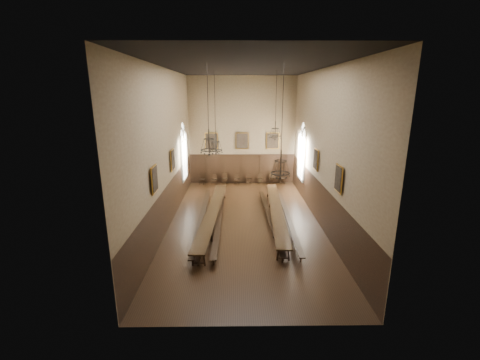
{
  "coord_description": "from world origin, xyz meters",
  "views": [
    {
      "loc": [
        -0.5,
        -18.18,
        7.67
      ],
      "look_at": [
        -0.27,
        1.5,
        2.28
      ],
      "focal_mm": 24.0,
      "sensor_mm": 36.0,
      "label": 1
    }
  ],
  "objects_px": {
    "chair_1": "(214,181)",
    "chair_6": "(272,180)",
    "chair_3": "(237,181)",
    "chair_5": "(260,181)",
    "bench_right_outer": "(288,219)",
    "chandelier_back_left": "(216,145)",
    "table_left": "(213,217)",
    "chandelier_back_right": "(275,132)",
    "chair_0": "(202,181)",
    "chair_4": "(249,181)",
    "bench_right_inner": "(270,219)",
    "table_right": "(276,215)",
    "bench_left_inner": "(220,218)",
    "chandelier_front_right": "(281,167)",
    "bench_left_outer": "(202,218)",
    "chandelier_front_left": "(209,144)",
    "chair_2": "(225,180)",
    "chair_7": "(283,180)"
  },
  "relations": [
    {
      "from": "chair_1",
      "to": "chair_6",
      "type": "relative_size",
      "value": 0.86
    },
    {
      "from": "bench_left_inner",
      "to": "chair_5",
      "type": "relative_size",
      "value": 11.81
    },
    {
      "from": "chair_1",
      "to": "chandelier_front_left",
      "type": "bearing_deg",
      "value": -67.52
    },
    {
      "from": "bench_left_outer",
      "to": "chair_0",
      "type": "distance_m",
      "value": 8.56
    },
    {
      "from": "table_left",
      "to": "chandelier_back_right",
      "type": "relative_size",
      "value": 2.53
    },
    {
      "from": "chandelier_back_left",
      "to": "chair_2",
      "type": "bearing_deg",
      "value": 86.65
    },
    {
      "from": "chandelier_back_right",
      "to": "bench_left_outer",
      "type": "bearing_deg",
      "value": -147.13
    },
    {
      "from": "table_left",
      "to": "chair_3",
      "type": "xyz_separation_m",
      "value": [
        1.48,
        8.69,
        -0.15
      ]
    },
    {
      "from": "chair_6",
      "to": "chandelier_front_right",
      "type": "bearing_deg",
      "value": -96.51
    },
    {
      "from": "chandelier_back_right",
      "to": "chair_7",
      "type": "bearing_deg",
      "value": 75.59
    },
    {
      "from": "chair_0",
      "to": "bench_left_outer",
      "type": "bearing_deg",
      "value": -67.45
    },
    {
      "from": "table_left",
      "to": "chair_0",
      "type": "distance_m",
      "value": 8.78
    },
    {
      "from": "chandelier_back_left",
      "to": "chandelier_front_left",
      "type": "bearing_deg",
      "value": -89.95
    },
    {
      "from": "bench_left_inner",
      "to": "chair_7",
      "type": "xyz_separation_m",
      "value": [
        5.03,
        8.67,
        0.0
      ]
    },
    {
      "from": "bench_right_inner",
      "to": "chair_4",
      "type": "bearing_deg",
      "value": 96.06
    },
    {
      "from": "chair_1",
      "to": "chandelier_front_right",
      "type": "height_order",
      "value": "chandelier_front_right"
    },
    {
      "from": "bench_left_inner",
      "to": "chandelier_back_left",
      "type": "relative_size",
      "value": 2.05
    },
    {
      "from": "bench_left_outer",
      "to": "bench_left_inner",
      "type": "xyz_separation_m",
      "value": [
        1.07,
        -0.04,
        -0.0
      ]
    },
    {
      "from": "chair_6",
      "to": "chair_7",
      "type": "bearing_deg",
      "value": -1.31
    },
    {
      "from": "chair_4",
      "to": "chandelier_front_left",
      "type": "relative_size",
      "value": 0.21
    },
    {
      "from": "chair_3",
      "to": "chair_5",
      "type": "bearing_deg",
      "value": 2.31
    },
    {
      "from": "table_right",
      "to": "chair_1",
      "type": "bearing_deg",
      "value": 117.72
    },
    {
      "from": "chandelier_front_left",
      "to": "table_right",
      "type": "bearing_deg",
      "value": 35.4
    },
    {
      "from": "chandelier_front_right",
      "to": "chair_1",
      "type": "bearing_deg",
      "value": 109.77
    },
    {
      "from": "chandelier_front_right",
      "to": "bench_right_inner",
      "type": "bearing_deg",
      "value": 93.42
    },
    {
      "from": "bench_right_outer",
      "to": "chandelier_back_left",
      "type": "bearing_deg",
      "value": 146.0
    },
    {
      "from": "chair_0",
      "to": "chair_4",
      "type": "distance_m",
      "value": 4.01
    },
    {
      "from": "chair_1",
      "to": "chair_6",
      "type": "distance_m",
      "value": 4.98
    },
    {
      "from": "bench_left_outer",
      "to": "chair_7",
      "type": "relative_size",
      "value": 10.58
    },
    {
      "from": "chair_5",
      "to": "chandelier_back_left",
      "type": "distance_m",
      "value": 7.85
    },
    {
      "from": "bench_right_outer",
      "to": "chair_6",
      "type": "xyz_separation_m",
      "value": [
        -0.03,
        8.79,
        0.03
      ]
    },
    {
      "from": "bench_left_inner",
      "to": "bench_right_inner",
      "type": "bearing_deg",
      "value": -1.6
    },
    {
      "from": "chair_0",
      "to": "chair_7",
      "type": "relative_size",
      "value": 0.94
    },
    {
      "from": "chandelier_front_left",
      "to": "chair_2",
      "type": "bearing_deg",
      "value": 88.26
    },
    {
      "from": "table_left",
      "to": "chair_4",
      "type": "bearing_deg",
      "value": 74.0
    },
    {
      "from": "chair_1",
      "to": "chandelier_back_right",
      "type": "distance_m",
      "value": 8.62
    },
    {
      "from": "chair_1",
      "to": "chandelier_back_right",
      "type": "xyz_separation_m",
      "value": [
        4.48,
        -5.51,
        4.89
      ]
    },
    {
      "from": "bench_right_inner",
      "to": "chandelier_back_right",
      "type": "bearing_deg",
      "value": 79.96
    },
    {
      "from": "bench_left_inner",
      "to": "chair_0",
      "type": "distance_m",
      "value": 8.78
    },
    {
      "from": "bench_right_outer",
      "to": "chair_3",
      "type": "relative_size",
      "value": 10.95
    },
    {
      "from": "table_right",
      "to": "bench_left_inner",
      "type": "bearing_deg",
      "value": -175.01
    },
    {
      "from": "chair_1",
      "to": "chair_6",
      "type": "height_order",
      "value": "chair_6"
    },
    {
      "from": "chandelier_back_left",
      "to": "bench_left_outer",
      "type": "bearing_deg",
      "value": -104.66
    },
    {
      "from": "chandelier_back_left",
      "to": "bench_right_outer",
      "type": "bearing_deg",
      "value": -34.0
    },
    {
      "from": "table_left",
      "to": "chandelier_back_right",
      "type": "distance_m",
      "value": 6.96
    },
    {
      "from": "bench_left_outer",
      "to": "chair_3",
      "type": "bearing_deg",
      "value": 75.98
    },
    {
      "from": "chair_6",
      "to": "chandelier_back_left",
      "type": "distance_m",
      "value": 8.31
    },
    {
      "from": "chair_0",
      "to": "chair_2",
      "type": "relative_size",
      "value": 0.97
    },
    {
      "from": "bench_right_outer",
      "to": "chair_5",
      "type": "distance_m",
      "value": 8.87
    },
    {
      "from": "bench_left_outer",
      "to": "chair_4",
      "type": "distance_m",
      "value": 9.21
    }
  ]
}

